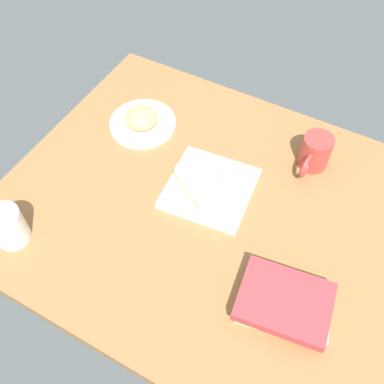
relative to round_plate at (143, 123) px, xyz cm
name	(u,v)px	position (x,y,z in cm)	size (l,w,h in cm)	color
dining_table	(209,210)	(31.69, -16.87, -2.70)	(110.00, 90.00, 4.00)	olive
round_plate	(143,123)	(0.00, 0.00, 0.00)	(20.28, 20.28, 1.40)	white
scone_pastry	(141,118)	(0.52, -1.11, 3.54)	(9.83, 9.65, 5.68)	#DDB665
square_plate	(210,188)	(29.45, -12.17, 0.10)	(22.44, 22.44, 1.60)	white
sauce_cup	(227,177)	(32.38, -8.06, 2.25)	(4.78, 4.78, 2.51)	silver
breakfast_wrap	(197,184)	(27.11, -15.47, 4.28)	(6.76, 6.76, 13.44)	beige
book_stack	(284,304)	(59.47, -34.17, 2.28)	(22.65, 18.01, 5.72)	beige
coffee_mug	(315,152)	(50.61, 9.82, 4.50)	(8.36, 13.72, 10.20)	#B23833
second_mug	(7,225)	(-7.70, -49.10, 4.51)	(13.66, 8.47, 10.21)	white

